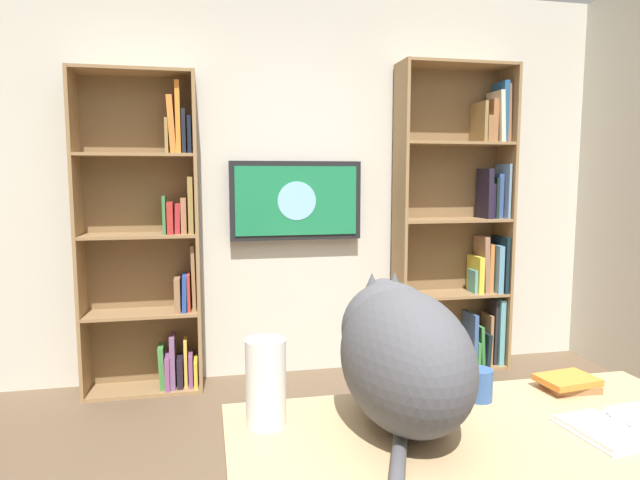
{
  "coord_description": "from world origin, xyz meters",
  "views": [
    {
      "loc": [
        0.66,
        1.62,
        1.41
      ],
      "look_at": [
        0.09,
        -1.11,
        1.08
      ],
      "focal_mm": 30.87,
      "sensor_mm": 36.0,
      "label": 1
    }
  ],
  "objects": [
    {
      "name": "wall_back",
      "position": [
        0.0,
        -2.23,
        1.35
      ],
      "size": [
        4.52,
        0.06,
        2.7
      ],
      "primitive_type": "cube",
      "color": "beige",
      "rests_on": "ground"
    },
    {
      "name": "bookshelf_left",
      "position": [
        -1.19,
        -2.06,
        1.05
      ],
      "size": [
        0.83,
        0.28,
        2.19
      ],
      "color": "#937047",
      "rests_on": "ground"
    },
    {
      "name": "bookshelf_right",
      "position": [
        1.0,
        -2.07,
        0.98
      ],
      "size": [
        0.75,
        0.28,
        2.06
      ],
      "color": "#937047",
      "rests_on": "ground"
    },
    {
      "name": "wall_mounted_tv",
      "position": [
        0.05,
        -2.15,
        1.24
      ],
      "size": [
        0.91,
        0.07,
        0.54
      ],
      "color": "black"
    },
    {
      "name": "desk",
      "position": [
        -0.06,
        0.35,
        0.62
      ],
      "size": [
        1.38,
        0.61,
        0.73
      ],
      "color": "tan",
      "rests_on": "ground"
    },
    {
      "name": "cat",
      "position": [
        0.15,
        0.23,
        0.93
      ],
      "size": [
        0.35,
        0.68,
        0.39
      ],
      "color": "#4C4C51",
      "rests_on": "desk"
    },
    {
      "name": "open_binder",
      "position": [
        -0.44,
        0.41,
        0.74
      ],
      "size": [
        0.35,
        0.25,
        0.02
      ],
      "color": "white",
      "rests_on": "desk"
    },
    {
      "name": "paper_towel_roll",
      "position": [
        0.51,
        0.18,
        0.85
      ],
      "size": [
        0.11,
        0.11,
        0.24
      ],
      "primitive_type": "cylinder",
      "color": "white",
      "rests_on": "desk"
    },
    {
      "name": "coffee_mug",
      "position": [
        -0.14,
        0.15,
        0.78
      ],
      "size": [
        0.08,
        0.08,
        0.1
      ],
      "primitive_type": "cylinder",
      "color": "#335999",
      "rests_on": "desk"
    },
    {
      "name": "desk_book_stack",
      "position": [
        -0.46,
        0.13,
        0.76
      ],
      "size": [
        0.19,
        0.15,
        0.04
      ],
      "color": "#996B42",
      "rests_on": "desk"
    }
  ]
}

